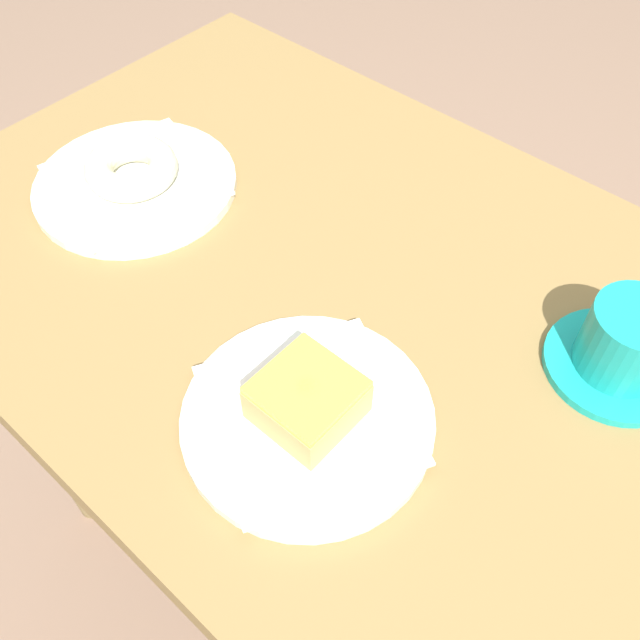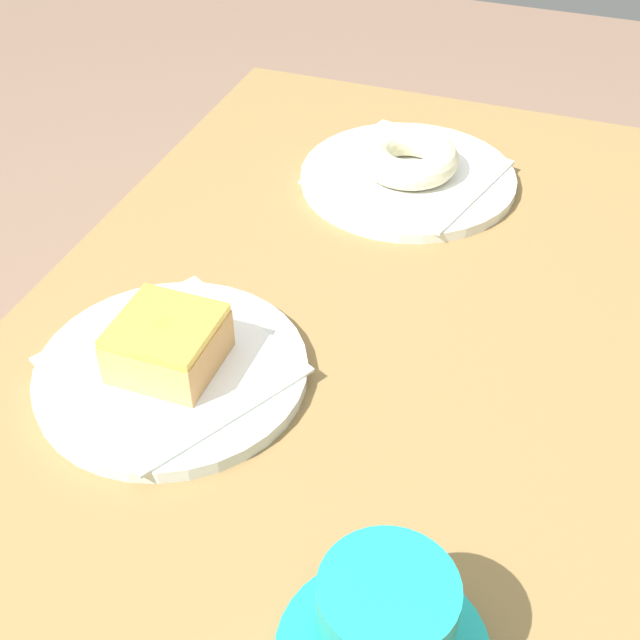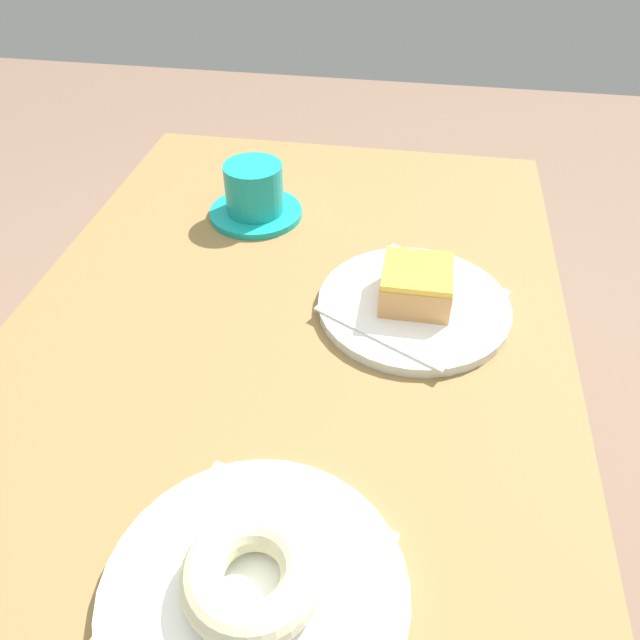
{
  "view_description": "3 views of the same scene",
  "coord_description": "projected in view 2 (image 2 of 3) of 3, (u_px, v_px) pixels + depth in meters",
  "views": [
    {
      "loc": [
        0.3,
        -0.38,
        1.31
      ],
      "look_at": [
        0.02,
        -0.06,
        0.79
      ],
      "focal_mm": 38.85,
      "sensor_mm": 36.0,
      "label": 1
    },
    {
      "loc": [
        0.52,
        0.15,
        1.27
      ],
      "look_at": [
        0.0,
        -0.04,
        0.8
      ],
      "focal_mm": 48.0,
      "sensor_mm": 36.0,
      "label": 2
    },
    {
      "loc": [
        -0.5,
        -0.13,
        1.24
      ],
      "look_at": [
        -0.01,
        -0.05,
        0.81
      ],
      "focal_mm": 34.87,
      "sensor_mm": 36.0,
      "label": 3
    }
  ],
  "objects": [
    {
      "name": "donut_glazed_square",
      "position": [
        168.0,
        343.0,
        0.69
      ],
      "size": [
        0.08,
        0.08,
        0.05
      ],
      "color": "tan",
      "rests_on": "napkin_glazed_square"
    },
    {
      "name": "coffee_cup",
      "position": [
        385.0,
        628.0,
        0.5
      ],
      "size": [
        0.13,
        0.13,
        0.08
      ],
      "color": "teal",
      "rests_on": "table"
    },
    {
      "name": "plate_glazed_square",
      "position": [
        172.0,
        371.0,
        0.71
      ],
      "size": [
        0.23,
        0.23,
        0.01
      ],
      "primitive_type": "cylinder",
      "color": "silver",
      "rests_on": "table"
    },
    {
      "name": "plate_sugar_ring",
      "position": [
        408.0,
        178.0,
        0.95
      ],
      "size": [
        0.24,
        0.24,
        0.01
      ],
      "primitive_type": "cylinder",
      "color": "silver",
      "rests_on": "table"
    },
    {
      "name": "napkin_glazed_square",
      "position": [
        171.0,
        365.0,
        0.71
      ],
      "size": [
        0.23,
        0.23,
        0.0
      ],
      "primitive_type": "cube",
      "rotation": [
        0.0,
        0.0,
        -0.49
      ],
      "color": "white",
      "rests_on": "plate_glazed_square"
    },
    {
      "name": "donut_sugar_ring",
      "position": [
        409.0,
        158.0,
        0.93
      ],
      "size": [
        0.11,
        0.11,
        0.03
      ],
      "primitive_type": "torus",
      "color": "beige",
      "rests_on": "napkin_sugar_ring"
    },
    {
      "name": "table",
      "position": [
        362.0,
        432.0,
        0.8
      ],
      "size": [
        1.01,
        0.65,
        0.77
      ],
      "color": "olive",
      "rests_on": "ground_plane"
    },
    {
      "name": "napkin_sugar_ring",
      "position": [
        408.0,
        172.0,
        0.94
      ],
      "size": [
        0.21,
        0.21,
        0.0
      ],
      "primitive_type": "cube",
      "rotation": [
        0.0,
        0.0,
        -0.26
      ],
      "color": "white",
      "rests_on": "plate_sugar_ring"
    }
  ]
}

